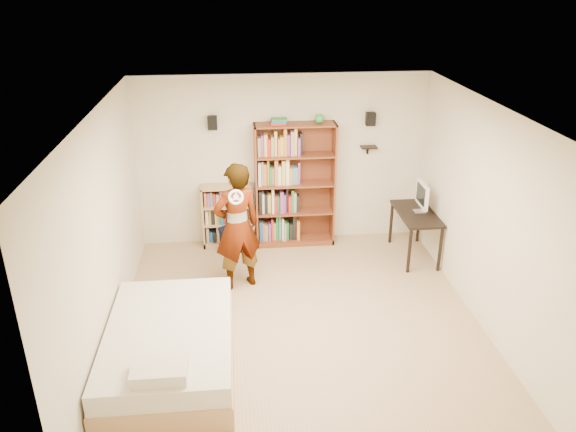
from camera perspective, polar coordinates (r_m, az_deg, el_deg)
The scene contains 14 objects.
ground at distance 7.18m, azimuth 1.26°, elevation -10.93°, with size 4.50×5.00×0.01m, color tan.
room_shell at distance 6.35m, azimuth 1.40°, elevation 2.26°, with size 4.52×5.02×2.71m.
crown_molding at distance 6.08m, azimuth 1.49°, elevation 10.26°, with size 4.50×5.00×0.06m.
speaker_left at distance 8.53m, azimuth -7.69°, elevation 9.37°, with size 0.14×0.12×0.20m, color black.
speaker_right at distance 8.77m, azimuth 8.39°, elevation 9.73°, with size 0.14×0.12×0.20m, color black.
wall_shelf at distance 8.90m, azimuth 8.21°, elevation 6.94°, with size 0.25×0.16×0.03m, color black.
tall_bookshelf at distance 8.80m, azimuth 0.70°, elevation 3.11°, with size 1.25×0.36×1.97m, color brown, non-canonical shape.
low_bookshelf at distance 8.96m, azimuth -6.13°, elevation 0.03°, with size 0.81×0.30×1.01m, color tan, non-canonical shape.
computer_desk at distance 8.82m, azimuth 12.73°, elevation -1.83°, with size 0.54×1.08×0.73m, color black, non-canonical shape.
imac at distance 8.62m, azimuth 13.34°, elevation 1.83°, with size 0.09×0.46×0.46m, color white, non-canonical shape.
daybed at distance 6.49m, azimuth -11.94°, elevation -12.40°, with size 1.39×2.13×0.63m, color beige, non-canonical shape.
person at distance 7.60m, azimuth -5.19°, elevation -1.11°, with size 0.66×0.43×1.81m, color black.
wii_wheel at distance 7.06m, azimuth -5.32°, elevation 1.92°, with size 0.20×0.20×0.03m, color white.
navy_bag at distance 8.89m, azimuth -5.80°, elevation -2.17°, with size 0.33×0.21×0.44m, color black, non-canonical shape.
Camera 1 is at (-0.74, -5.86, 4.08)m, focal length 35.00 mm.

